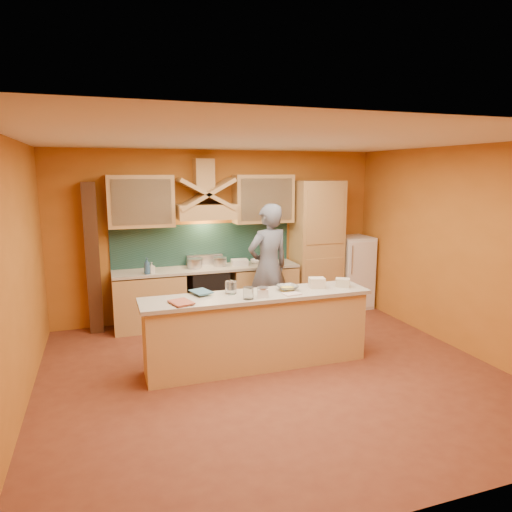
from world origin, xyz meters
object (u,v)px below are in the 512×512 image
object	(u,v)px
stove	(208,295)
mixing_bowl	(287,288)
kitchen_scale	(263,293)
fridge	(353,272)
person	(268,267)

from	to	relation	value
stove	mixing_bowl	size ratio (longest dim) A/B	3.35
stove	kitchen_scale	world-z (taller)	kitchen_scale
fridge	person	distance (m)	2.00
kitchen_scale	mixing_bowl	xyz separation A→B (m)	(0.41, 0.19, -0.02)
fridge	mixing_bowl	distance (m)	2.80
stove	kitchen_scale	distance (m)	2.13
stove	kitchen_scale	bearing A→B (deg)	-83.91
stove	fridge	distance (m)	2.71
mixing_bowl	stove	bearing A→B (deg)	108.59
stove	kitchen_scale	size ratio (longest dim) A/B	7.14
stove	fridge	bearing A→B (deg)	0.00
person	kitchen_scale	size ratio (longest dim) A/B	15.65
kitchen_scale	fridge	bearing A→B (deg)	53.71
stove	person	world-z (taller)	person
person	stove	bearing A→B (deg)	-50.18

